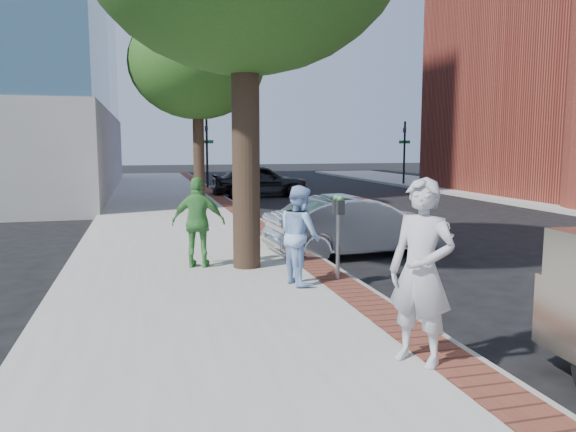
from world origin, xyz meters
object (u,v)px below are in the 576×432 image
object	(u,v)px
sedan_silver	(358,226)
bg_car	(260,180)
person_officer	(300,235)
person_green	(198,222)
parking_meter	(338,219)
person_gray	(421,272)

from	to	relation	value
sedan_silver	bg_car	world-z (taller)	bg_car
person_officer	sedan_silver	xyz separation A→B (m)	(2.10, 2.70, -0.31)
person_green	bg_car	distance (m)	15.97
parking_meter	person_gray	distance (m)	3.76
parking_meter	person_officer	size ratio (longest dim) A/B	0.89
person_gray	sedan_silver	xyz separation A→B (m)	(1.79, 6.35, -0.47)
parking_meter	bg_car	size ratio (longest dim) A/B	0.33
parking_meter	person_green	size ratio (longest dim) A/B	0.86
person_officer	bg_car	world-z (taller)	person_officer
bg_car	person_officer	bearing A→B (deg)	171.55
parking_meter	person_green	bearing A→B (deg)	143.91
sedan_silver	person_officer	bearing A→B (deg)	138.13
parking_meter	person_gray	size ratio (longest dim) A/B	0.74
parking_meter	person_officer	distance (m)	0.74
parking_meter	bg_car	distance (m)	17.13
person_officer	sedan_silver	bearing A→B (deg)	-48.13
person_gray	person_green	bearing A→B (deg)	163.22
parking_meter	bg_car	bearing A→B (deg)	82.89
person_gray	sedan_silver	world-z (taller)	person_gray
person_gray	bg_car	bearing A→B (deg)	137.50
person_green	bg_car	size ratio (longest dim) A/B	0.38
parking_meter	person_gray	world-z (taller)	person_gray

